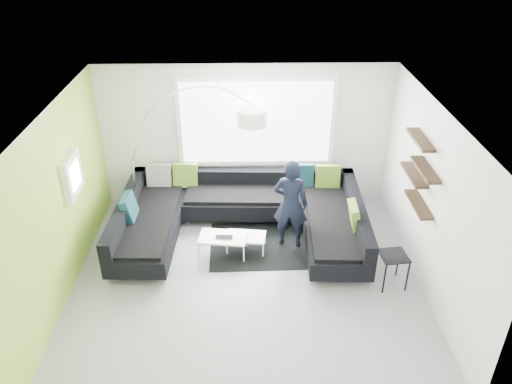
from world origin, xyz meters
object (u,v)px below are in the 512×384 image
sectional_sofa (241,220)px  laptop (224,238)px  arc_lamp (132,160)px  side_table (391,270)px  coffee_table (235,243)px  person (291,204)px

sectional_sofa → laptop: 0.55m
arc_lamp → side_table: (4.28, -1.89, -1.03)m
sectional_sofa → coffee_table: 0.44m
coffee_table → arc_lamp: size_ratio=0.40×
sectional_sofa → person: 0.95m
side_table → laptop: bearing=163.1°
arc_lamp → person: bearing=-14.9°
arc_lamp → side_table: arc_lamp is taller
sectional_sofa → arc_lamp: size_ratio=1.65×
sectional_sofa → coffee_table: bearing=-105.4°
coffee_table → laptop: (-0.18, -0.12, 0.18)m
coffee_table → person: size_ratio=0.64×
sectional_sofa → person: person is taller
arc_lamp → person: 2.92m
arc_lamp → person: arc_lamp is taller
person → laptop: 1.27m
person → coffee_table: bearing=24.6°
coffee_table → side_table: 2.63m
side_table → laptop: (-2.64, 0.80, 0.07)m
arc_lamp → laptop: (1.64, -1.08, -0.96)m
arc_lamp → person: (2.77, -0.76, -0.50)m
sectional_sofa → laptop: (-0.29, -0.47, -0.05)m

